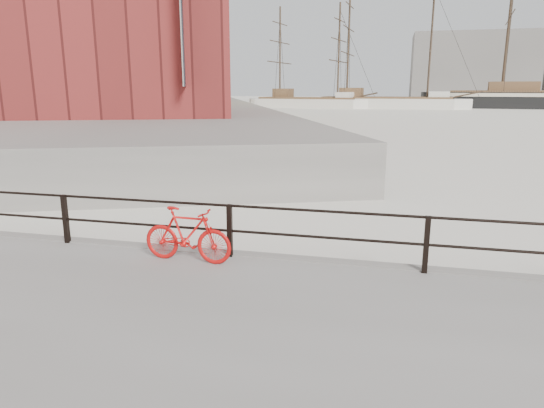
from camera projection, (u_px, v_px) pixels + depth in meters
The scene contains 12 objects.
ground at pixel (422, 288), 8.53m from camera, with size 400.00×400.00×0.00m, color white.
far_quay at pixel (164, 103), 85.57m from camera, with size 24.00×150.00×1.80m, color gray.
guardrail at pixel (426, 245), 8.19m from camera, with size 28.00×0.10×1.00m, color black, non-canonical shape.
bicycle at pixel (187, 235), 8.73m from camera, with size 1.68×0.25×1.02m, color red.
schooner_mid at pixel (385, 108), 83.97m from camera, with size 29.87×12.64×21.40m, color beige, non-canonical shape.
schooner_left at pixel (308, 108), 86.82m from camera, with size 23.95×10.89×18.23m, color beige, non-canonical shape.
workboat_near at pixel (76, 127), 43.57m from camera, with size 10.83×3.61×7.00m, color black, non-canonical shape.
workboat_far at pixel (102, 116), 60.31m from camera, with size 10.44×3.61×7.00m, color black, non-canonical shape.
apartment_cream at pixel (142, 27), 72.98m from camera, with size 20.00×15.00×21.20m, color beige.
apartment_grey at pixel (154, 35), 93.92m from camera, with size 22.00×15.00×23.20m, color #A9A9A4.
apartment_brick at pixel (163, 50), 116.29m from camera, with size 24.00×15.00×21.20m, color brown.
industrial_west at pixel (471, 67), 134.08m from camera, with size 32.00×18.00×18.00m, color gray.
Camera 1 is at (-0.69, -8.35, 3.43)m, focal length 32.00 mm.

